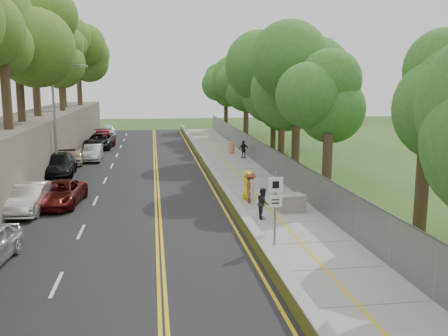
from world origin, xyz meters
The scene contains 25 objects.
ground centered at (0.00, 0.00, 0.00)m, with size 140.00×140.00×0.00m, color #33511E.
road centered at (-5.40, 15.00, 0.02)m, with size 11.20×66.00×0.04m, color black.
sidewalk centered at (2.55, 15.00, 0.03)m, with size 4.20×66.00×0.05m, color gray.
jersey_barrier centered at (0.25, 15.00, 0.30)m, with size 0.42×66.00×0.60m, color yellow.
rock_embankment centered at (-13.50, 15.00, 2.00)m, with size 5.00×66.00×4.00m, color #595147.
chainlink_fence centered at (4.65, 15.00, 1.00)m, with size 0.04×66.00×2.00m, color slate.
trees_embankment centered at (-13.00, 15.00, 10.50)m, with size 6.40×66.00×13.00m, color #4F7723, non-canonical shape.
trees_fenceside centered at (7.00, 15.00, 7.00)m, with size 7.00×66.00×14.00m, color #3C792A, non-canonical shape.
streetlight centered at (-10.46, 14.00, 4.64)m, with size 2.52×0.22×8.00m.
signpost centered at (1.05, -3.02, 1.96)m, with size 0.62×0.09×3.10m.
construction_barrel centered at (3.43, 23.54, 0.56)m, with size 0.63×0.63×1.03m, color #C34500.
concrete_block centered at (3.20, 2.17, 0.49)m, with size 1.33×1.00×0.89m, color gray.
car_1 centered at (-10.29, 3.92, 0.79)m, with size 1.59×4.55×1.50m, color white.
car_2 centered at (-9.00, 5.18, 0.70)m, with size 2.19×4.75×1.32m, color #541010.
car_3 centered at (-10.60, 13.84, 0.86)m, with size 2.31×5.67×1.65m, color black.
car_4 centered at (-10.25, 19.25, 0.70)m, with size 1.57×3.90×1.33m, color tan.
car_5 centered at (-9.00, 21.01, 0.72)m, with size 1.44×4.12×1.36m, color silver.
car_6 centered at (-9.21, 28.84, 0.81)m, with size 2.56×5.56×1.54m, color black.
car_7 centered at (-9.15, 31.56, 0.83)m, with size 2.20×5.41×1.57m, color maroon.
car_8 centered at (-9.22, 39.17, 0.83)m, with size 1.87×4.64×1.58m, color white.
painter_0 centered at (1.45, 5.13, 0.89)m, with size 0.82×0.54×1.68m, color #F3F300.
painter_1 centered at (1.45, 4.20, 0.93)m, with size 0.64×0.42×1.76m, color white.
painter_2 centered at (1.45, 1.00, 0.82)m, with size 0.75×0.58×1.54m, color #242228.
painter_3 centered at (1.45, 4.20, 0.92)m, with size 1.12×0.65×1.74m, color brown.
person_far centered at (4.02, 20.35, 0.84)m, with size 0.93×0.39×1.58m, color black.
Camera 1 is at (-3.87, -22.45, 6.77)m, focal length 40.00 mm.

